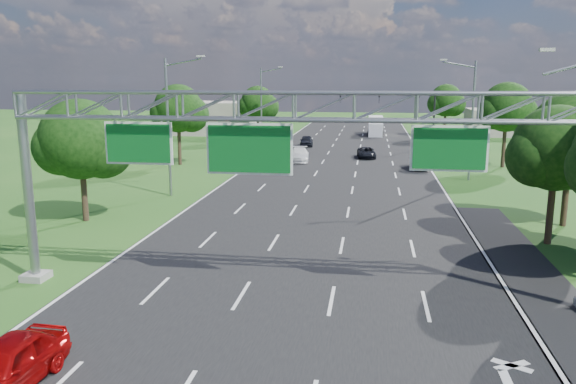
% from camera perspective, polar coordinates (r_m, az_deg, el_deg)
% --- Properties ---
extents(ground, '(220.00, 220.00, 0.00)m').
position_cam_1_polar(ground, '(40.19, 3.78, -0.85)').
color(ground, '#1D4E17').
rests_on(ground, ground).
extents(road, '(18.00, 180.00, 0.02)m').
position_cam_1_polar(road, '(40.19, 3.78, -0.85)').
color(road, black).
rests_on(road, ground).
extents(road_flare, '(3.00, 30.00, 0.02)m').
position_cam_1_polar(road_flare, '(25.65, 24.18, -9.01)').
color(road_flare, black).
rests_on(road_flare, ground).
extents(sign_gantry, '(23.50, 1.00, 9.56)m').
position_cam_1_polar(sign_gantry, '(21.40, 0.86, 7.08)').
color(sign_gantry, gray).
rests_on(sign_gantry, ground).
extents(traffic_signal, '(12.21, 0.24, 7.00)m').
position_cam_1_polar(traffic_signal, '(74.35, 11.94, 8.56)').
color(traffic_signal, black).
rests_on(traffic_signal, ground).
extents(streetlight_l_near, '(2.97, 0.22, 10.16)m').
position_cam_1_polar(streetlight_l_near, '(41.84, -11.86, 7.14)').
color(streetlight_l_near, gray).
rests_on(streetlight_l_near, ground).
extents(streetlight_l_far, '(2.97, 0.22, 10.16)m').
position_cam_1_polar(streetlight_l_far, '(75.61, -2.59, 9.15)').
color(streetlight_l_far, gray).
rests_on(streetlight_l_far, ground).
extents(streetlight_r_mid, '(2.97, 0.22, 10.16)m').
position_cam_1_polar(streetlight_r_mid, '(49.91, 18.01, 7.47)').
color(streetlight_r_mid, gray).
rests_on(streetlight_r_mid, ground).
extents(tree_verge_la, '(5.76, 4.80, 7.40)m').
position_cam_1_polar(tree_verge_la, '(35.76, -20.19, 4.68)').
color(tree_verge_la, '#2D2116').
rests_on(tree_verge_la, ground).
extents(tree_verge_lb, '(5.76, 4.80, 8.06)m').
position_cam_1_polar(tree_verge_lb, '(57.53, -11.02, 8.10)').
color(tree_verge_lb, '#2D2116').
rests_on(tree_verge_lb, ground).
extents(tree_verge_lc, '(5.76, 4.80, 7.62)m').
position_cam_1_polar(tree_verge_lc, '(80.88, -3.03, 8.86)').
color(tree_verge_lc, '#2D2116').
rests_on(tree_verge_lc, ground).
extents(tree_verge_rd, '(5.76, 4.80, 8.28)m').
position_cam_1_polar(tree_verge_rd, '(58.70, 21.39, 7.81)').
color(tree_verge_rd, '#2D2116').
rests_on(tree_verge_rd, ground).
extents(tree_verge_re, '(5.76, 4.80, 7.84)m').
position_cam_1_polar(tree_verge_re, '(87.93, 15.80, 8.80)').
color(tree_verge_re, '#2D2116').
rests_on(tree_verge_re, ground).
extents(building_left, '(14.00, 10.00, 5.00)m').
position_cam_1_polar(building_left, '(90.91, -7.67, 7.49)').
color(building_left, gray).
rests_on(building_left, ground).
extents(building_right, '(12.00, 9.00, 4.00)m').
position_cam_1_polar(building_right, '(93.73, 21.45, 6.62)').
color(building_right, gray).
rests_on(building_right, ground).
extents(red_coupe, '(1.90, 4.34, 1.46)m').
position_cam_1_polar(red_coupe, '(17.97, -26.79, -15.53)').
color(red_coupe, '#A50708').
rests_on(red_coupe, ground).
extents(car_queue_a, '(2.45, 5.03, 1.41)m').
position_cam_1_polar(car_queue_a, '(59.21, 1.14, 3.81)').
color(car_queue_a, white).
rests_on(car_queue_a, ground).
extents(car_queue_b, '(2.25, 4.27, 1.15)m').
position_cam_1_polar(car_queue_b, '(62.49, 7.98, 3.98)').
color(car_queue_b, black).
rests_on(car_queue_b, ground).
extents(car_queue_c, '(1.99, 4.16, 1.37)m').
position_cam_1_polar(car_queue_c, '(72.84, 1.90, 5.21)').
color(car_queue_c, black).
rests_on(car_queue_c, ground).
extents(car_queue_d, '(1.65, 4.39, 1.43)m').
position_cam_1_polar(car_queue_d, '(55.46, 13.20, 3.01)').
color(car_queue_d, silver).
rests_on(car_queue_d, ground).
extents(box_truck, '(2.31, 7.56, 2.86)m').
position_cam_1_polar(box_truck, '(88.66, 8.88, 6.62)').
color(box_truck, white).
rests_on(box_truck, ground).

